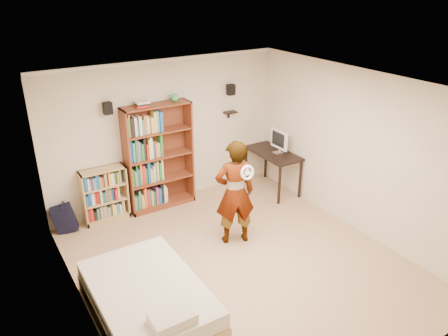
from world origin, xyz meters
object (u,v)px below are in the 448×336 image
Objects in this scene: tall_bookshelf at (159,157)px; low_bookshelf at (105,195)px; computer_desk at (272,171)px; daybed at (148,296)px; person at (235,193)px.

tall_bookshelf is 2.01× the size of low_bookshelf.
computer_desk is at bearing -14.63° from tall_bookshelf.
tall_bookshelf is at bearing 165.37° from computer_desk.
daybed is (-3.53, -2.03, -0.12)m from computer_desk.
tall_bookshelf is 1.01× the size of daybed.
computer_desk is (2.17, -0.57, -0.57)m from tall_bookshelf.
tall_bookshelf is 2.31m from computer_desk.
person is at bearing -48.50° from low_bookshelf.
low_bookshelf is at bearing -30.07° from person.
computer_desk is at bearing 29.93° from daybed.
computer_desk is (3.22, -0.60, -0.08)m from low_bookshelf.
person reaches higher than computer_desk.
tall_bookshelf is 1.16m from low_bookshelf.
low_bookshelf is 0.56× the size of person.
low_bookshelf is 2.66m from daybed.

